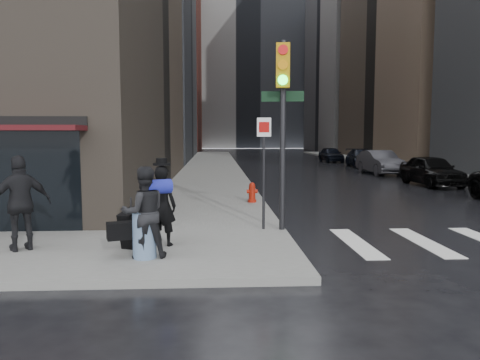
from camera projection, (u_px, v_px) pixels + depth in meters
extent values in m
plane|color=black|center=(203.00, 256.00, 9.63)|extent=(140.00, 140.00, 0.00)
cube|color=slate|center=(212.00, 165.00, 36.46)|extent=(4.00, 50.00, 0.15)
cube|color=slate|center=(382.00, 165.00, 37.17)|extent=(3.00, 50.00, 0.15)
cube|color=silver|center=(356.00, 243.00, 10.81)|extent=(0.50, 3.00, 0.01)
cube|color=silver|center=(423.00, 242.00, 10.90)|extent=(0.50, 3.00, 0.01)
cube|color=#582B1E|center=(125.00, 63.00, 69.28)|extent=(22.00, 20.00, 26.00)
cube|color=gray|center=(393.00, 64.00, 67.41)|extent=(22.00, 20.00, 25.00)
cube|color=gray|center=(246.00, 60.00, 85.88)|extent=(40.00, 12.00, 32.00)
imported|color=black|center=(162.00, 205.00, 9.88)|extent=(0.73, 0.61, 1.71)
cylinder|color=black|center=(162.00, 164.00, 9.79)|extent=(0.36, 0.36, 0.05)
cylinder|color=black|center=(162.00, 161.00, 9.78)|extent=(0.23, 0.23, 0.14)
cube|color=black|center=(149.00, 195.00, 9.89)|extent=(0.38, 0.24, 0.30)
cube|color=black|center=(131.00, 229.00, 9.71)|extent=(0.51, 0.72, 0.86)
cylinder|color=black|center=(131.00, 207.00, 9.67)|extent=(0.03, 0.03, 0.40)
imported|color=black|center=(144.00, 213.00, 8.84)|extent=(1.02, 0.90, 1.75)
cube|color=black|center=(121.00, 231.00, 8.89)|extent=(0.59, 0.43, 0.33)
cylinder|color=#1C239C|center=(158.00, 187.00, 9.01)|extent=(0.60, 0.50, 0.28)
imported|color=black|center=(21.00, 203.00, 9.43)|extent=(1.21, 1.01, 1.94)
cylinder|color=black|center=(283.00, 137.00, 11.38)|extent=(0.14, 0.14, 4.59)
cube|color=#AD7A0B|center=(283.00, 66.00, 10.97)|extent=(0.35, 0.26, 1.03)
cylinder|color=red|center=(283.00, 50.00, 10.82)|extent=(0.24, 0.09, 0.23)
cylinder|color=orange|center=(283.00, 65.00, 10.85)|extent=(0.24, 0.09, 0.23)
cylinder|color=#19E533|center=(283.00, 80.00, 10.89)|extent=(0.24, 0.09, 0.23)
cylinder|color=black|center=(264.00, 174.00, 11.52)|extent=(0.07, 0.07, 2.75)
cube|color=white|center=(264.00, 127.00, 11.38)|extent=(0.34, 0.08, 0.46)
cube|color=black|center=(283.00, 96.00, 11.36)|extent=(1.02, 0.20, 0.25)
cylinder|color=maroon|center=(252.00, 201.00, 16.22)|extent=(0.30, 0.30, 0.09)
cylinder|color=maroon|center=(252.00, 194.00, 16.19)|extent=(0.23, 0.23, 0.57)
sphere|color=maroon|center=(252.00, 185.00, 16.16)|extent=(0.21, 0.21, 0.21)
cylinder|color=maroon|center=(252.00, 191.00, 16.18)|extent=(0.38, 0.13, 0.13)
imported|color=black|center=(431.00, 170.00, 22.72)|extent=(1.83, 4.39, 1.48)
imported|color=#3F3F44|center=(380.00, 162.00, 29.12)|extent=(1.77, 4.59, 1.49)
imported|color=black|center=(362.00, 158.00, 35.60)|extent=(2.29, 4.85, 1.37)
imported|color=black|center=(331.00, 154.00, 41.97)|extent=(1.69, 3.96, 1.34)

